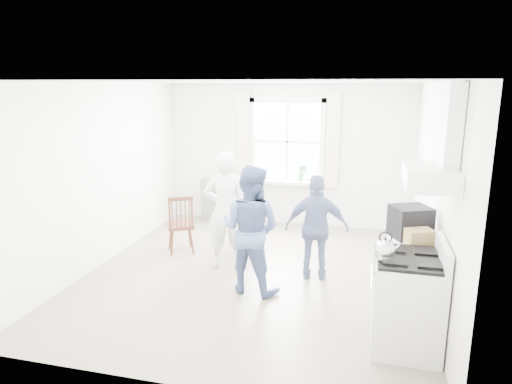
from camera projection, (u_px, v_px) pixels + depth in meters
name	position (u px, v px, depth m)	size (l,w,h in m)	color
room_shell	(254.00, 183.00, 6.03)	(4.62, 5.12, 2.64)	gray
window_assembly	(287.00, 147.00, 8.31)	(1.88, 0.24, 1.70)	white
range_hood	(438.00, 160.00, 4.13)	(0.45, 0.76, 0.94)	white
shelf_unit	(213.00, 200.00, 8.77)	(0.40, 0.30, 0.80)	slate
gas_stove	(407.00, 301.00, 4.49)	(0.68, 0.76, 1.12)	silver
kettle	(385.00, 250.00, 4.30)	(0.20, 0.20, 0.28)	silver
low_cabinet	(409.00, 277.00, 5.15)	(0.50, 0.55, 0.90)	white
stereo_stack	(410.00, 222.00, 5.07)	(0.51, 0.49, 0.35)	black
cardboard_box	(419.00, 237.00, 4.82)	(0.28, 0.20, 0.18)	olive
windsor_chair_a	(181.00, 218.00, 6.97)	(0.53, 0.53, 0.93)	#462416
windsor_chair_b	(244.00, 213.00, 7.25)	(0.54, 0.54, 0.94)	#462416
person_left	(226.00, 210.00, 6.40)	(0.61, 0.61, 1.68)	white
person_mid	(251.00, 229.00, 5.67)	(0.79, 0.79, 1.62)	#4F6393
person_right	(317.00, 228.00, 6.05)	(0.83, 0.83, 1.42)	navy
potted_plant	(302.00, 173.00, 8.26)	(0.17, 0.17, 0.31)	#2E6933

